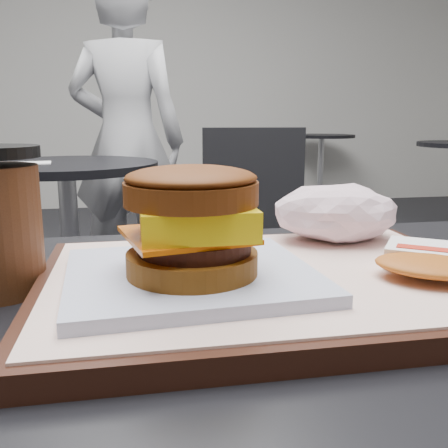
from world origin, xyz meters
The scene contains 9 objects.
serving_tray centered at (0.01, 0.05, 0.78)m, with size 0.38×0.28×0.02m.
breakfast_sandwich centered at (-0.06, 0.03, 0.83)m, with size 0.20×0.18×0.09m.
hash_brown centered at (0.14, 0.02, 0.80)m, with size 0.14×0.13×0.02m.
crumpled_wrapper centered at (0.11, 0.15, 0.82)m, with size 0.13×0.10×0.06m, color white, non-canonical shape.
neighbor_table centered at (-0.35, 1.65, 0.55)m, with size 0.70×0.70×0.75m.
napkin centered at (-0.46, 1.62, 0.75)m, with size 0.12×0.12×0.00m, color white.
neighbor_chair centered at (0.25, 1.57, 0.51)m, with size 0.62×0.46×0.88m.
patron centered at (-0.12, 2.25, 0.80)m, with size 0.59×0.38×1.60m, color silver.
bg_table_far centered at (1.80, 4.50, 0.56)m, with size 0.66×0.66×0.75m.
Camera 1 is at (-0.11, -0.34, 0.92)m, focal length 40.00 mm.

